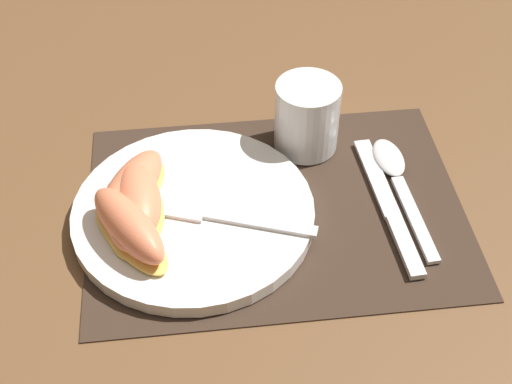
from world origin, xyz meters
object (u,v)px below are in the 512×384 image
Objects in this scene: citrus_wedge_1 at (139,201)px; citrus_wedge_3 at (129,227)px; knife at (389,207)px; spoon at (395,173)px; plate at (194,213)px; fork at (212,215)px; citrus_wedge_0 at (132,188)px; juice_glass at (307,120)px; citrus_wedge_2 at (123,216)px.

citrus_wedge_3 is at bearing -104.70° from citrus_wedge_1.
spoon is at bearing 68.55° from knife.
plate is 0.08m from citrus_wedge_3.
knife is (0.21, -0.01, -0.01)m from plate.
plate is at bearing 143.44° from fork.
plate is 0.03m from fork.
spoon is 0.30m from citrus_wedge_0.
juice_glass is 0.14m from knife.
knife is 1.65× the size of citrus_wedge_3.
fork is 1.71× the size of citrus_wedge_1.
plate is 2.03× the size of citrus_wedge_0.
citrus_wedge_2 is at bearing -169.49° from spoon.
knife is at bearing -111.45° from spoon.
fork is (-0.19, -0.00, 0.02)m from knife.
plate is 0.18m from juice_glass.
citrus_wedge_3 is at bearing -91.96° from citrus_wedge_0.
knife is 0.29m from citrus_wedge_2.
juice_glass is at bearing 37.23° from plate.
spoon is at bearing 7.85° from citrus_wedge_1.
citrus_wedge_1 is at bearing 75.30° from citrus_wedge_3.
juice_glass is 0.17m from fork.
knife is at bearing -6.79° from citrus_wedge_0.
citrus_wedge_0 is at bearing 109.66° from citrus_wedge_1.
plate is at bearing -170.27° from spoon.
juice_glass is 0.25m from citrus_wedge_3.
juice_glass is 0.22m from citrus_wedge_0.
spoon is at bearing -35.17° from juice_glass.
citrus_wedge_2 is at bearing -149.93° from juice_glass.
citrus_wedge_3 reaches higher than plate.
citrus_wedge_2 is at bearing -178.73° from knife.
fork is 1.73× the size of citrus_wedge_2.
citrus_wedge_1 is (-0.06, 0.00, 0.03)m from plate.
plate is at bearing 12.99° from citrus_wedge_2.
citrus_wedge_3 is (-0.08, -0.02, 0.02)m from fork.
citrus_wedge_3 reaches higher than citrus_wedge_1.
juice_glass is 0.77× the size of citrus_wedge_1.
citrus_wedge_2 reaches higher than spoon.
citrus_wedge_3 is (-0.01, -0.04, 0.00)m from citrus_wedge_1.
juice_glass is 0.41× the size of knife.
citrus_wedge_1 is at bearing -70.34° from citrus_wedge_0.
citrus_wedge_1 is 0.02m from citrus_wedge_2.
spoon is at bearing 9.73° from plate.
citrus_wedge_1 reaches higher than citrus_wedge_0.
fork reaches higher than spoon.
citrus_wedge_3 is at bearing -165.35° from spoon.
citrus_wedge_2 is at bearing -167.01° from plate.
fork is at bearing -165.77° from spoon.
spoon is 0.31m from citrus_wedge_3.
citrus_wedge_2 is (-0.31, -0.06, 0.03)m from spoon.
citrus_wedge_3 is (-0.00, -0.06, 0.00)m from citrus_wedge_0.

